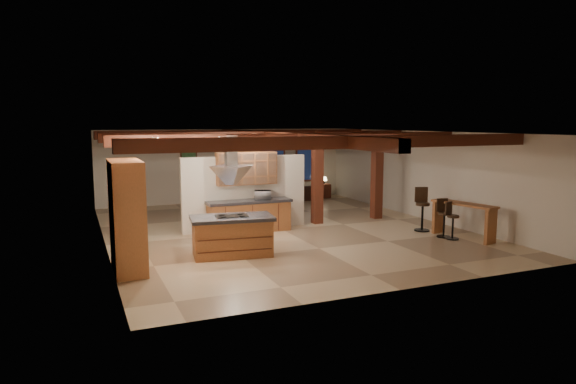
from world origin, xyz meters
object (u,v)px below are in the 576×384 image
at_px(kitchen_island, 232,235).
at_px(dining_table, 254,202).
at_px(sofa, 295,193).
at_px(bar_counter, 463,214).

xyz_separation_m(kitchen_island, dining_table, (2.44, 5.47, -0.15)).
height_order(dining_table, sofa, dining_table).
height_order(kitchen_island, dining_table, kitchen_island).
bearing_deg(kitchen_island, dining_table, 66.00).
height_order(kitchen_island, bar_counter, bar_counter).
relative_size(kitchen_island, sofa, 1.02).
xyz_separation_m(kitchen_island, sofa, (4.93, 7.42, -0.19)).
xyz_separation_m(dining_table, bar_counter, (3.98, -6.19, 0.33)).
bearing_deg(bar_counter, kitchen_island, 173.60).
bearing_deg(sofa, kitchen_island, 64.47).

